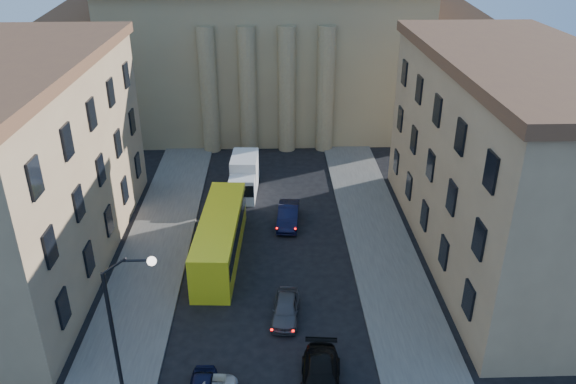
% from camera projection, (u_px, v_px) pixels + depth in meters
% --- Properties ---
extents(sidewalk_left, '(5.00, 60.00, 0.15)m').
position_uv_depth(sidewalk_left, '(144.00, 286.00, 38.04)').
color(sidewalk_left, '#504E49').
rests_on(sidewalk_left, ground).
extents(sidewalk_right, '(5.00, 60.00, 0.15)m').
position_uv_depth(sidewalk_right, '(392.00, 282.00, 38.55)').
color(sidewalk_right, '#504E49').
rests_on(sidewalk_right, ground).
extents(church, '(68.02, 28.76, 36.60)m').
position_uv_depth(church, '(267.00, 17.00, 66.66)').
color(church, '#8F7B58').
rests_on(church, ground).
extents(building_left, '(11.60, 26.60, 14.70)m').
position_uv_depth(building_left, '(17.00, 165.00, 38.13)').
color(building_left, tan).
rests_on(building_left, ground).
extents(building_right, '(11.60, 26.60, 14.70)m').
position_uv_depth(building_right, '(510.00, 159.00, 39.13)').
color(building_right, tan).
rests_on(building_right, ground).
extents(street_lamp, '(2.62, 0.44, 8.83)m').
position_uv_depth(street_lamp, '(122.00, 320.00, 26.82)').
color(street_lamp, black).
rests_on(street_lamp, ground).
extents(car_right_mid, '(2.57, 5.38, 1.51)m').
position_uv_depth(car_right_mid, '(321.00, 381.00, 29.41)').
color(car_right_mid, black).
rests_on(car_right_mid, ground).
extents(car_right_far, '(2.05, 4.16, 1.37)m').
position_uv_depth(car_right_far, '(286.00, 309.00, 34.93)').
color(car_right_far, '#48474C').
rests_on(car_right_far, ground).
extents(car_right_distant, '(2.07, 4.82, 1.54)m').
position_uv_depth(car_right_distant, '(288.00, 215.00, 45.61)').
color(car_right_distant, black).
rests_on(car_right_distant, ground).
extents(city_bus, '(3.31, 11.83, 3.30)m').
position_uv_depth(city_bus, '(220.00, 236.00, 40.77)').
color(city_bus, yellow).
rests_on(city_bus, ground).
extents(box_truck, '(2.57, 5.93, 3.20)m').
position_uv_depth(box_truck, '(244.00, 176.00, 50.63)').
color(box_truck, silver).
rests_on(box_truck, ground).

